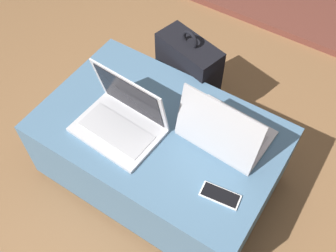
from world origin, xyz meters
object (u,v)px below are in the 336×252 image
(laptop_near, at_px, (122,119))
(backpack, at_px, (189,81))
(laptop_far, at_px, (224,131))
(cell_phone, at_px, (220,195))

(laptop_near, height_order, backpack, laptop_near)
(laptop_near, distance_m, backpack, 0.55)
(laptop_far, distance_m, cell_phone, 0.26)
(cell_phone, bearing_deg, backpack, 31.93)
(laptop_far, bearing_deg, laptop_near, 27.54)
(cell_phone, bearing_deg, laptop_near, 75.31)
(laptop_near, relative_size, laptop_far, 1.01)
(backpack, bearing_deg, laptop_far, 151.00)
(laptop_near, relative_size, backpack, 0.64)
(laptop_far, height_order, backpack, laptop_far)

